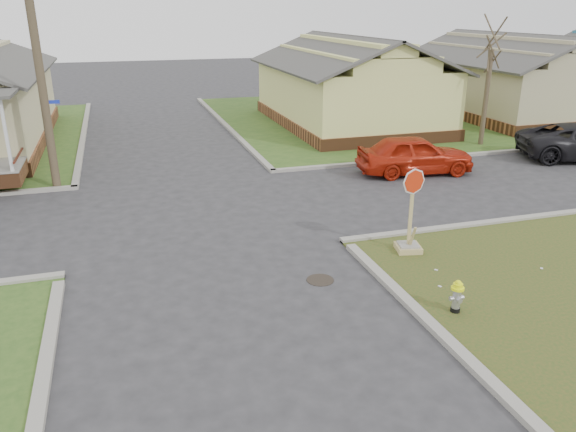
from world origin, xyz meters
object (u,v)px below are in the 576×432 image
object	(u,v)px
red_sedan	(415,154)
utility_pole	(37,50)
fire_hydrant	(457,294)
stop_sign	(409,234)

from	to	relation	value
red_sedan	utility_pole	bearing A→B (deg)	87.86
fire_hydrant	stop_sign	world-z (taller)	stop_sign
utility_pole	red_sedan	distance (m)	13.65
utility_pole	stop_sign	world-z (taller)	utility_pole
stop_sign	red_sedan	xyz separation A→B (m)	(3.80, 6.58, 0.21)
utility_pole	stop_sign	xyz separation A→B (m)	(9.12, -8.58, -4.13)
stop_sign	red_sedan	bearing A→B (deg)	72.19
fire_hydrant	red_sedan	distance (m)	10.59
fire_hydrant	stop_sign	bearing A→B (deg)	83.58
stop_sign	red_sedan	size ratio (longest dim) A/B	0.51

